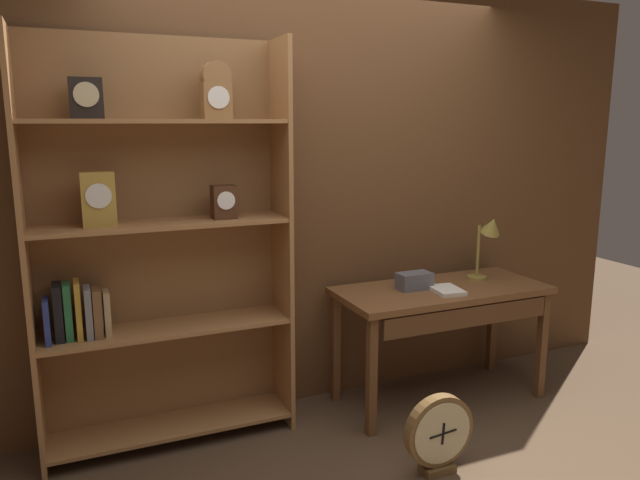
# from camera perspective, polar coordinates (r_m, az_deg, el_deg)

# --- Properties ---
(back_wood_panel) EXTENTS (4.80, 0.05, 2.60)m
(back_wood_panel) POSITION_cam_1_polar(r_m,az_deg,el_deg) (3.68, -0.63, 4.07)
(back_wood_panel) COLOR brown
(back_wood_panel) RESTS_ON ground
(bookshelf) EXTENTS (1.34, 0.33, 2.20)m
(bookshelf) POSITION_cam_1_polar(r_m,az_deg,el_deg) (3.29, -15.29, -0.82)
(bookshelf) COLOR #9E6B3D
(bookshelf) RESTS_ON ground
(workbench) EXTENTS (1.33, 0.58, 0.74)m
(workbench) POSITION_cam_1_polar(r_m,az_deg,el_deg) (3.82, 11.72, -5.85)
(workbench) COLOR brown
(workbench) RESTS_ON ground
(desk_lamp) EXTENTS (0.19, 0.20, 0.43)m
(desk_lamp) POSITION_cam_1_polar(r_m,az_deg,el_deg) (4.00, 15.83, 0.45)
(desk_lamp) COLOR olive
(desk_lamp) RESTS_ON workbench
(toolbox_small) EXTENTS (0.21, 0.12, 0.10)m
(toolbox_small) POSITION_cam_1_polar(r_m,az_deg,el_deg) (3.73, 9.00, -3.88)
(toolbox_small) COLOR #595960
(toolbox_small) RESTS_ON workbench
(open_repair_manual) EXTENTS (0.19, 0.24, 0.02)m
(open_repair_manual) POSITION_cam_1_polar(r_m,az_deg,el_deg) (3.71, 12.02, -4.72)
(open_repair_manual) COLOR silver
(open_repair_manual) RESTS_ON workbench
(round_clock_large) EXTENTS (0.38, 0.11, 0.42)m
(round_clock_large) POSITION_cam_1_polar(r_m,az_deg,el_deg) (3.22, 11.30, -17.67)
(round_clock_large) COLOR brown
(round_clock_large) RESTS_ON ground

